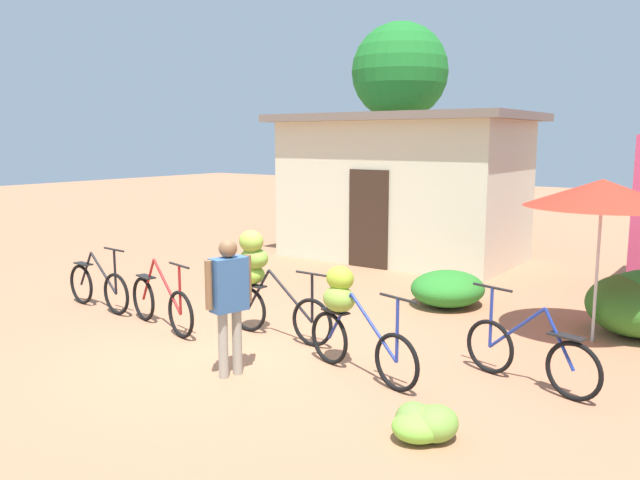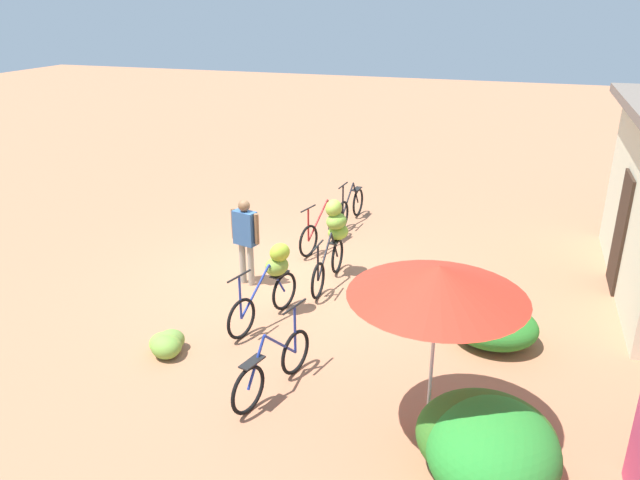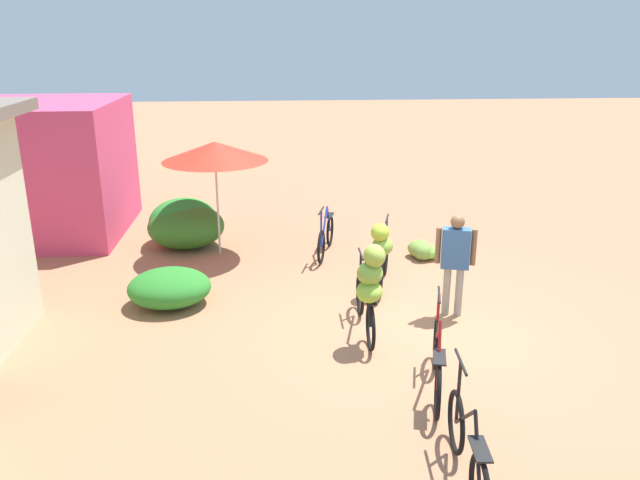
{
  "view_description": "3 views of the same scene",
  "coord_description": "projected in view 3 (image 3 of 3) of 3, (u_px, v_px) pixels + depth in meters",
  "views": [
    {
      "loc": [
        5.17,
        -5.5,
        2.62
      ],
      "look_at": [
        0.22,
        1.38,
        1.26
      ],
      "focal_mm": 35.74,
      "sensor_mm": 36.0,
      "label": 1
    },
    {
      "loc": [
        9.23,
        3.69,
        4.68
      ],
      "look_at": [
        0.88,
        0.91,
        1.19
      ],
      "focal_mm": 34.31,
      "sensor_mm": 36.0,
      "label": 2
    },
    {
      "loc": [
        -7.99,
        1.97,
        4.03
      ],
      "look_at": [
        0.53,
        1.36,
        1.18
      ],
      "focal_mm": 35.55,
      "sensor_mm": 36.0,
      "label": 3
    }
  ],
  "objects": [
    {
      "name": "hedge_bush_front_left",
      "position": [
        169.0,
        288.0,
        9.67
      ],
      "size": [
        1.13,
        1.27,
        0.55
      ],
      "primitive_type": "ellipsoid",
      "color": "#2C8029",
      "rests_on": "ground"
    },
    {
      "name": "hedge_bush_front_right",
      "position": [
        186.0,
        227.0,
        12.18
      ],
      "size": [
        1.33,
        1.46,
        0.83
      ],
      "primitive_type": "ellipsoid",
      "color": "#327023",
      "rests_on": "ground"
    },
    {
      "name": "bicycle_by_shop",
      "position": [
        382.0,
        251.0,
        10.03
      ],
      "size": [
        1.66,
        0.55,
        1.19
      ],
      "color": "black",
      "rests_on": "ground"
    },
    {
      "name": "bicycle_near_pile",
      "position": [
        437.0,
        363.0,
        7.34
      ],
      "size": [
        1.69,
        0.44,
        1.0
      ],
      "color": "black",
      "rests_on": "ground"
    },
    {
      "name": "market_umbrella",
      "position": [
        215.0,
        151.0,
        11.36
      ],
      "size": [
        1.92,
        1.92,
        2.12
      ],
      "color": "beige",
      "rests_on": "ground"
    },
    {
      "name": "shop_pink",
      "position": [
        51.0,
        169.0,
        12.82
      ],
      "size": [
        3.2,
        2.8,
        2.68
      ],
      "primitive_type": "cube",
      "color": "#D4426C",
      "rests_on": "ground"
    },
    {
      "name": "ground_plane",
      "position": [
        418.0,
        328.0,
        8.97
      ],
      "size": [
        60.0,
        60.0,
        0.0
      ],
      "primitive_type": "plane",
      "color": "#B17250"
    },
    {
      "name": "bicycle_center_loaded",
      "position": [
        369.0,
        285.0,
        8.34
      ],
      "size": [
        1.72,
        0.43,
        1.42
      ],
      "color": "black",
      "rests_on": "ground"
    },
    {
      "name": "bicycle_rightmost",
      "position": [
        326.0,
        237.0,
        11.81
      ],
      "size": [
        1.58,
        0.44,
        1.0
      ],
      "color": "black",
      "rests_on": "ground"
    },
    {
      "name": "hedge_bush_mid",
      "position": [
        184.0,
        222.0,
        12.38
      ],
      "size": [
        1.48,
        1.33,
        0.9
      ],
      "primitive_type": "ellipsoid",
      "color": "#288D2F",
      "rests_on": "ground"
    },
    {
      "name": "person_vendor",
      "position": [
        455.0,
        255.0,
        9.1
      ],
      "size": [
        0.29,
        0.56,
        1.54
      ],
      "color": "gray",
      "rests_on": "ground"
    },
    {
      "name": "banana_pile_on_ground",
      "position": [
        422.0,
        250.0,
        11.67
      ],
      "size": [
        0.7,
        0.71,
        0.31
      ],
      "color": "#76A63E",
      "rests_on": "ground"
    },
    {
      "name": "bicycle_leftmost",
      "position": [
        467.0,
        450.0,
        5.82
      ],
      "size": [
        1.63,
        0.2,
        1.01
      ],
      "color": "black",
      "rests_on": "ground"
    }
  ]
}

